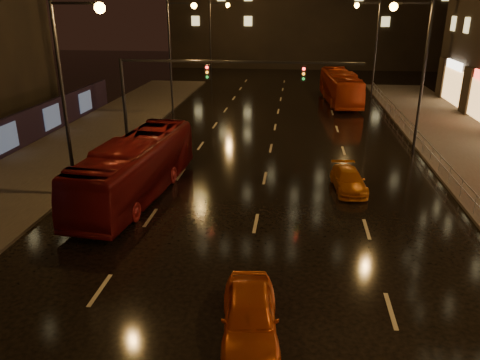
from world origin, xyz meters
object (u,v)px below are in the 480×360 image
object	(u,v)px
bus_curb	(340,87)
taxi_near	(250,316)
bus_red	(135,168)
taxi_far	(349,180)

from	to	relation	value
bus_curb	taxi_near	size ratio (longest dim) A/B	2.69
bus_red	bus_curb	distance (m)	29.18
bus_curb	bus_red	bearing A→B (deg)	-120.45
bus_red	taxi_near	bearing A→B (deg)	-50.80
bus_red	bus_curb	bearing A→B (deg)	69.85
bus_curb	taxi_far	world-z (taller)	bus_curb
taxi_near	taxi_far	world-z (taller)	taxi_near
bus_curb	taxi_far	distance (m)	24.26
taxi_far	taxi_near	bearing A→B (deg)	-113.67
taxi_near	bus_curb	bearing A→B (deg)	75.03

